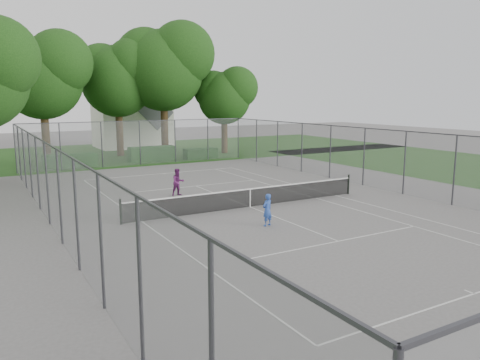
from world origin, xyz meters
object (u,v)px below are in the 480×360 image
house (132,112)px  tennis_net (250,197)px  girl_player (267,210)px  woman_player (178,182)px

house → tennis_net: bearing=-96.8°
tennis_net → house: house is taller
girl_player → woman_player: size_ratio=0.92×
tennis_net → woman_player: woman_player is taller
house → woman_player: size_ratio=6.25×
tennis_net → girl_player: bearing=-109.1°
tennis_net → girl_player: (-1.13, -3.26, 0.17)m
woman_player → tennis_net: bearing=-68.9°
girl_player → woman_player: bearing=-98.4°
woman_player → house: bearing=74.3°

